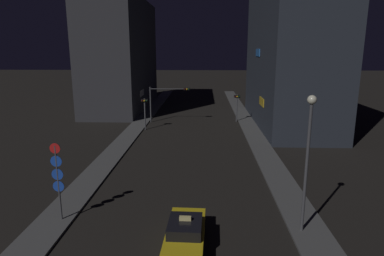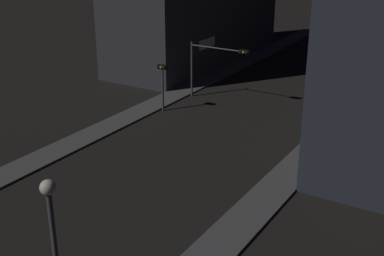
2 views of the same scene
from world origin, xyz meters
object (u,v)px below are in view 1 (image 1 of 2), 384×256
at_px(traffic_light_left_kerb, 145,107).
at_px(street_lamp_near_block, 308,146).
at_px(traffic_light_overhead, 167,96).
at_px(traffic_light_right_kerb, 237,102).
at_px(taxi, 185,233).
at_px(sign_pole_left, 58,176).

xyz_separation_m(traffic_light_left_kerb, street_lamp_near_block, (12.14, -22.71, 2.00)).
xyz_separation_m(traffic_light_overhead, street_lamp_near_block, (9.97, -26.97, 1.24)).
height_order(traffic_light_overhead, traffic_light_right_kerb, traffic_light_overhead).
bearing_deg(traffic_light_overhead, taxi, -82.05).
xyz_separation_m(traffic_light_overhead, sign_pole_left, (-3.04, -26.28, -0.76)).
distance_m(taxi, street_lamp_near_block, 7.33).
relative_size(taxi, traffic_light_left_kerb, 1.20).
height_order(traffic_light_overhead, street_lamp_near_block, street_lamp_near_block).
distance_m(traffic_light_left_kerb, traffic_light_right_kerb, 12.29).
bearing_deg(taxi, street_lamp_near_block, 14.20).
bearing_deg(traffic_light_right_kerb, taxi, -99.96).
relative_size(traffic_light_right_kerb, street_lamp_near_block, 0.51).
relative_size(traffic_light_overhead, sign_pole_left, 1.19).
bearing_deg(traffic_light_left_kerb, taxi, -75.76).
bearing_deg(traffic_light_overhead, street_lamp_near_block, -69.72).
bearing_deg(traffic_light_left_kerb, traffic_light_overhead, 63.01).
xyz_separation_m(traffic_light_right_kerb, street_lamp_near_block, (0.87, -27.62, 2.08)).
relative_size(sign_pole_left, street_lamp_near_block, 0.62).
bearing_deg(traffic_light_right_kerb, sign_pole_left, -114.27).
relative_size(traffic_light_left_kerb, sign_pole_left, 0.86).
distance_m(taxi, sign_pole_left, 7.62).
height_order(traffic_light_right_kerb, street_lamp_near_block, street_lamp_near_block).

